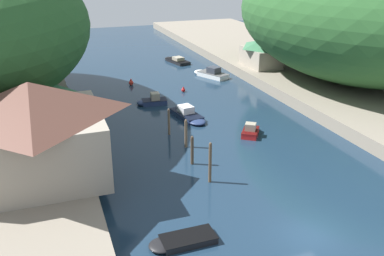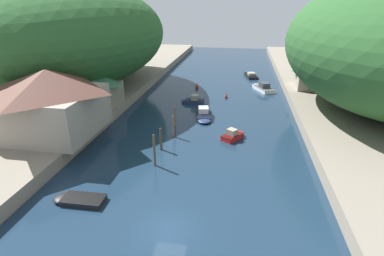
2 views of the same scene
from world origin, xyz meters
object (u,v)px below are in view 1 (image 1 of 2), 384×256
at_px(channel_buoy_near, 183,90).
at_px(channel_buoy_far, 131,82).
at_px(boat_red_skiff, 189,115).
at_px(person_on_quay, 58,132).
at_px(boat_small_dinghy, 152,101).
at_px(boat_far_upstream, 251,130).
at_px(boat_white_cruiser, 210,73).
at_px(person_by_boathouse, 66,125).
at_px(boat_mid_channel, 180,241).
at_px(boat_navy_launch, 176,60).
at_px(boathouse_shed, 42,103).
at_px(right_bank_cottage, 261,53).
at_px(waterfront_building, 34,128).

xyz_separation_m(channel_buoy_near, channel_buoy_far, (-6.07, 5.74, 0.08)).
bearing_deg(boat_red_skiff, person_on_quay, 10.30).
xyz_separation_m(boat_small_dinghy, boat_far_upstream, (7.36, -12.97, -0.02)).
relative_size(boat_white_cruiser, person_by_boathouse, 3.84).
bearing_deg(person_by_boathouse, boat_red_skiff, -75.11).
bearing_deg(boat_far_upstream, boat_small_dinghy, 154.48).
bearing_deg(boat_mid_channel, person_by_boathouse, 16.58).
relative_size(boat_navy_launch, boat_small_dinghy, 1.72).
height_order(boat_far_upstream, channel_buoy_far, boat_far_upstream).
xyz_separation_m(boat_navy_launch, channel_buoy_far, (-10.51, -11.68, 0.07)).
relative_size(boat_far_upstream, channel_buoy_near, 4.54).
relative_size(boat_navy_launch, channel_buoy_near, 8.49).
distance_m(boathouse_shed, boat_white_cruiser, 30.63).
xyz_separation_m(boat_navy_launch, channel_buoy_near, (-4.44, -17.42, -0.01)).
xyz_separation_m(boat_small_dinghy, channel_buoy_far, (-0.63, 9.42, -0.05)).
height_order(right_bank_cottage, boat_far_upstream, right_bank_cottage).
relative_size(waterfront_building, channel_buoy_near, 13.48).
distance_m(channel_buoy_near, person_on_quay, 23.26).
bearing_deg(channel_buoy_near, boat_far_upstream, -83.42).
bearing_deg(person_by_boathouse, boat_navy_launch, -34.16).
bearing_deg(right_bank_cottage, person_by_boathouse, -149.03).
distance_m(boat_far_upstream, person_on_quay, 19.30).
relative_size(channel_buoy_near, person_by_boathouse, 0.48).
bearing_deg(channel_buoy_far, boat_navy_launch, 48.01).
xyz_separation_m(boat_mid_channel, person_on_quay, (-6.47, 16.25, 2.18)).
bearing_deg(boat_far_upstream, boathouse_shed, -160.12).
bearing_deg(boat_small_dinghy, boathouse_shed, 126.86).
distance_m(boat_navy_launch, person_by_boathouse, 37.60).
bearing_deg(boat_navy_launch, boat_mid_channel, -119.73).
xyz_separation_m(boat_far_upstream, boat_red_skiff, (-4.62, 6.57, -0.02)).
height_order(boathouse_shed, boat_red_skiff, boathouse_shed).
bearing_deg(waterfront_building, boat_white_cruiser, 47.39).
bearing_deg(boat_navy_launch, channel_buoy_near, -116.83).
bearing_deg(boathouse_shed, boat_small_dinghy, 30.26).
height_order(boat_small_dinghy, boat_red_skiff, boat_small_dinghy).
bearing_deg(person_by_boathouse, boat_far_upstream, -99.24).
bearing_deg(person_on_quay, boat_mid_channel, -143.66).
distance_m(boat_far_upstream, person_by_boathouse, 18.61).
bearing_deg(person_on_quay, boat_white_cruiser, -32.78).
relative_size(boathouse_shed, channel_buoy_far, 6.97).
bearing_deg(boat_small_dinghy, boat_navy_launch, -18.50).
relative_size(boat_far_upstream, boat_mid_channel, 0.81).
xyz_separation_m(right_bank_cottage, channel_buoy_near, (-14.21, -4.52, -3.24)).
bearing_deg(channel_buoy_far, person_by_boathouse, -117.75).
bearing_deg(person_on_quay, waterfront_building, 178.10).
xyz_separation_m(waterfront_building, boat_navy_launch, (23.43, 38.76, -4.97)).
bearing_deg(waterfront_building, channel_buoy_far, 64.50).
distance_m(boat_navy_launch, boat_small_dinghy, 23.29).
bearing_deg(channel_buoy_far, boat_mid_channel, -97.15).
relative_size(boat_red_skiff, person_by_boathouse, 3.67).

